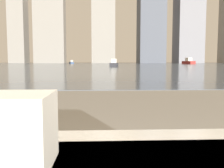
# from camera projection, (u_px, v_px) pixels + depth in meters

# --- Properties ---
(harbor_water) EXTENTS (180.00, 110.00, 0.01)m
(harbor_water) POSITION_uv_depth(u_px,v_px,m) (101.00, 65.00, 61.55)
(harbor_water) COLOR slate
(harbor_water) RESTS_ON ground_plane
(harbor_boat_0) EXTENTS (2.70, 5.38, 1.93)m
(harbor_boat_0) POSITION_uv_depth(u_px,v_px,m) (189.00, 62.00, 76.79)
(harbor_boat_0) COLOR maroon
(harbor_boat_0) RESTS_ON harbor_water
(harbor_boat_1) EXTENTS (1.94, 3.43, 1.22)m
(harbor_boat_1) POSITION_uv_depth(u_px,v_px,m) (71.00, 62.00, 82.09)
(harbor_boat_1) COLOR navy
(harbor_boat_1) RESTS_ON harbor_water
(harbor_boat_3) EXTENTS (1.54, 3.31, 1.19)m
(harbor_boat_3) POSITION_uv_depth(u_px,v_px,m) (114.00, 64.00, 38.78)
(harbor_boat_3) COLOR #2D2D33
(harbor_boat_3) RESTS_ON harbor_water
(skyline_tower_0) EXTENTS (7.26, 8.49, 57.49)m
(skyline_tower_0) POSITION_uv_depth(u_px,v_px,m) (17.00, 0.00, 112.96)
(skyline_tower_0) COLOR gray
(skyline_tower_0) RESTS_ON ground_plane
(skyline_tower_1) EXTENTS (13.71, 8.30, 29.49)m
(skyline_tower_1) POSITION_uv_depth(u_px,v_px,m) (50.00, 31.00, 114.87)
(skyline_tower_1) COLOR gray
(skyline_tower_1) RESTS_ON ground_plane
(skyline_tower_2) EXTENTS (10.73, 7.83, 52.56)m
(skyline_tower_2) POSITION_uv_depth(u_px,v_px,m) (103.00, 6.00, 114.94)
(skyline_tower_2) COLOR gray
(skyline_tower_2) RESTS_ON ground_plane
(skyline_tower_3) EXTENTS (11.88, 12.38, 42.42)m
(skyline_tower_3) POSITION_uv_depth(u_px,v_px,m) (151.00, 18.00, 116.40)
(skyline_tower_3) COLOR #4C515B
(skyline_tower_3) RESTS_ON ground_plane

